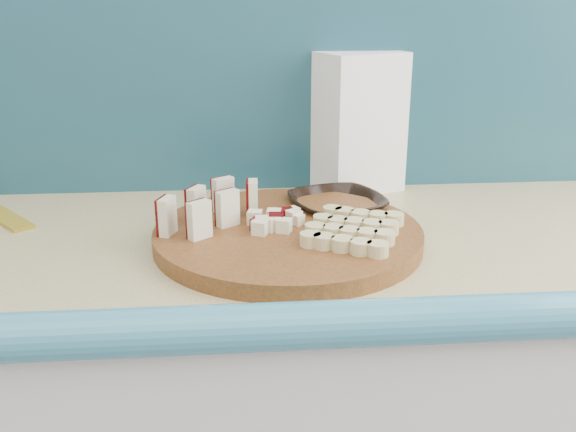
{
  "coord_description": "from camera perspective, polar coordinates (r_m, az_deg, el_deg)",
  "views": [
    {
      "loc": [
        0.25,
        0.51,
        1.29
      ],
      "look_at": [
        0.33,
        1.47,
        0.96
      ],
      "focal_mm": 40.0,
      "sensor_mm": 36.0,
      "label": 1
    }
  ],
  "objects": [
    {
      "name": "backsplash",
      "position": [
        1.29,
        -11.8,
        13.02
      ],
      "size": [
        2.2,
        0.02,
        0.5
      ],
      "primitive_type": "cube",
      "color": "teal",
      "rests_on": "kitchen_counter"
    },
    {
      "name": "cutting_board",
      "position": [
        1.03,
        0.0,
        -1.75
      ],
      "size": [
        0.56,
        0.56,
        0.03
      ],
      "primitive_type": "cylinder",
      "rotation": [
        0.0,
        0.0,
        -0.41
      ],
      "color": "#4A240F",
      "rests_on": "kitchen_counter"
    },
    {
      "name": "apple_wedges",
      "position": [
        1.04,
        -6.86,
        0.85
      ],
      "size": [
        0.17,
        0.17,
        0.06
      ],
      "color": "beige",
      "rests_on": "cutting_board"
    },
    {
      "name": "apple_chunks",
      "position": [
        1.03,
        -1.41,
        -0.32
      ],
      "size": [
        0.07,
        0.08,
        0.02
      ],
      "color": "#FFF6CB",
      "rests_on": "cutting_board"
    },
    {
      "name": "banana_slices",
      "position": [
        0.99,
        5.74,
        -1.21
      ],
      "size": [
        0.18,
        0.19,
        0.02
      ],
      "color": "#CDBC7D",
      "rests_on": "cutting_board"
    },
    {
      "name": "brown_bowl",
      "position": [
        1.15,
        4.37,
        0.84
      ],
      "size": [
        0.21,
        0.21,
        0.04
      ],
      "primitive_type": "imported",
      "rotation": [
        0.0,
        0.0,
        0.31
      ],
      "color": "black",
      "rests_on": "kitchen_counter"
    },
    {
      "name": "flour_bag",
      "position": [
        1.29,
        6.28,
        8.26
      ],
      "size": [
        0.19,
        0.17,
        0.27
      ],
      "primitive_type": "cube",
      "rotation": [
        0.0,
        0.0,
        0.4
      ],
      "color": "white",
      "rests_on": "kitchen_counter"
    }
  ]
}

